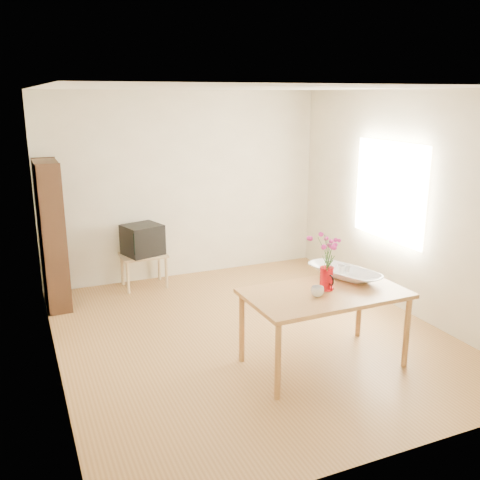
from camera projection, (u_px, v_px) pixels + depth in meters
name	position (u px, v px, depth m)	size (l,w,h in m)	color
room	(254.00, 219.00, 5.52)	(4.50, 4.50, 4.50)	brown
table	(325.00, 299.00, 5.04)	(1.52, 0.88, 0.75)	#986434
tv_stand	(144.00, 259.00, 7.22)	(0.60, 0.45, 0.46)	tan
bookshelf	(53.00, 240.00, 6.46)	(0.28, 0.70, 1.80)	black
pitcher	(326.00, 279.00, 5.06)	(0.15, 0.22, 0.22)	#B90A12
flowers	(328.00, 250.00, 4.98)	(0.25, 0.25, 0.36)	#D3319D
mug	(317.00, 292.00, 4.89)	(0.12, 0.12, 0.09)	white
bowl	(345.00, 253.00, 5.35)	(0.53, 0.53, 0.50)	white
teacup_a	(342.00, 258.00, 5.35)	(0.08, 0.08, 0.07)	white
teacup_b	(348.00, 257.00, 5.40)	(0.07, 0.07, 0.06)	white
television	(142.00, 239.00, 7.16)	(0.57, 0.55, 0.40)	black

